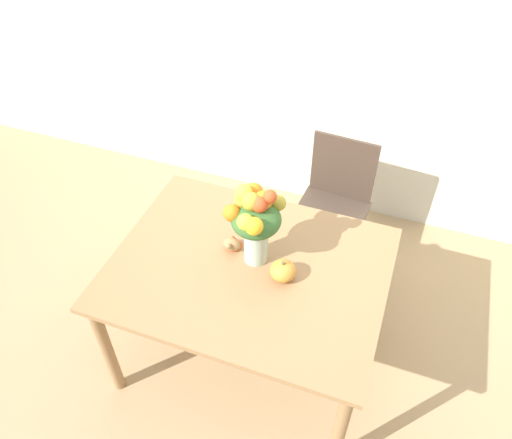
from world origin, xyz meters
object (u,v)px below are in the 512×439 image
object	(u,v)px
flower_vase	(255,221)
turkey_figurine	(232,242)
dining_chair_near_window	(333,205)
pumpkin	(283,271)

from	to	relation	value
flower_vase	turkey_figurine	distance (m)	0.24
flower_vase	dining_chair_near_window	xyz separation A→B (m)	(0.22, 0.81, -0.52)
turkey_figurine	dining_chair_near_window	distance (m)	0.92
pumpkin	turkey_figurine	world-z (taller)	pumpkin
pumpkin	flower_vase	bearing A→B (deg)	155.33
turkey_figurine	dining_chair_near_window	bearing A→B (deg)	66.38
pumpkin	dining_chair_near_window	distance (m)	0.95
turkey_figurine	dining_chair_near_window	world-z (taller)	dining_chair_near_window
pumpkin	turkey_figurine	distance (m)	0.31
flower_vase	turkey_figurine	xyz separation A→B (m)	(-0.13, 0.02, -0.21)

